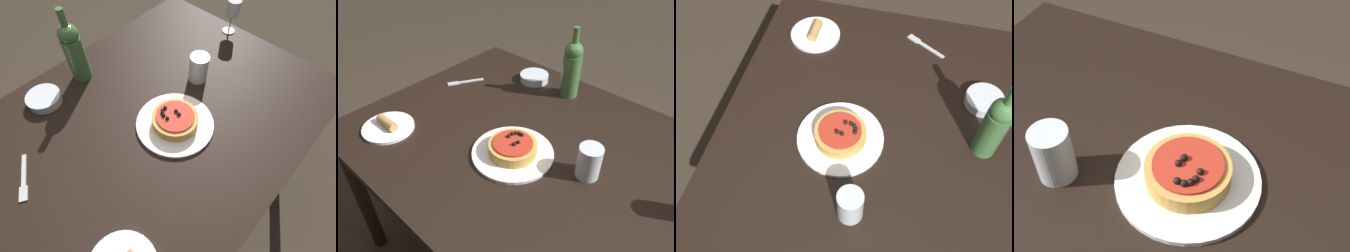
# 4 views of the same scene
# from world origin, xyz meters

# --- Properties ---
(ground_plane) EXTENTS (14.00, 14.00, 0.00)m
(ground_plane) POSITION_xyz_m (0.00, 0.00, 0.00)
(ground_plane) COLOR #382D23
(dining_table) EXTENTS (1.34, 1.03, 0.78)m
(dining_table) POSITION_xyz_m (0.00, 0.00, 0.69)
(dining_table) COLOR black
(dining_table) RESTS_ON ground_plane
(dinner_plate) EXTENTS (0.29, 0.29, 0.01)m
(dinner_plate) POSITION_xyz_m (-0.00, -0.09, 0.78)
(dinner_plate) COLOR white
(dinner_plate) RESTS_ON dining_table
(pizza) EXTENTS (0.17, 0.17, 0.06)m
(pizza) POSITION_xyz_m (-0.00, -0.09, 0.81)
(pizza) COLOR gold
(pizza) RESTS_ON dinner_plate
(wine_bottle) EXTENTS (0.08, 0.08, 0.31)m
(wine_bottle) POSITION_xyz_m (-0.08, 0.37, 0.91)
(wine_bottle) COLOR #3D6B38
(wine_bottle) RESTS_ON dining_table
(water_cup) EXTENTS (0.08, 0.08, 0.12)m
(water_cup) POSITION_xyz_m (0.25, 0.00, 0.83)
(water_cup) COLOR silver
(water_cup) RESTS_ON dining_table
(side_bowl) EXTENTS (0.14, 0.14, 0.03)m
(side_bowl) POSITION_xyz_m (-0.27, 0.37, 0.79)
(side_bowl) COLOR silver
(side_bowl) RESTS_ON dining_table
(fork) EXTENTS (0.11, 0.16, 0.00)m
(fork) POSITION_xyz_m (-0.51, 0.12, 0.78)
(fork) COLOR #B7B7BC
(fork) RESTS_ON dining_table
(side_plate) EXTENTS (0.20, 0.20, 0.05)m
(side_plate) POSITION_xyz_m (-0.46, -0.31, 0.79)
(side_plate) COLOR white
(side_plate) RESTS_ON dining_table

